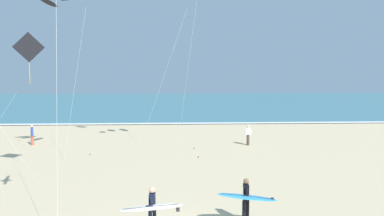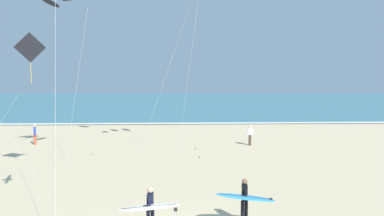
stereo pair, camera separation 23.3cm
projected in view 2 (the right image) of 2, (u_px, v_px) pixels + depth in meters
name	position (u px, v px, depth m)	size (l,w,h in m)	color
ocean_water	(180.00, 102.00, 69.61)	(160.00, 60.00, 0.08)	teal
shoreline_foam	(181.00, 123.00, 40.06)	(160.00, 1.04, 0.01)	white
surfer_lead	(150.00, 207.00, 12.33)	(2.16, 0.94, 1.71)	black
surfer_trailing	(245.00, 198.00, 13.29)	(2.20, 1.01, 1.71)	black
kite_diamond_charcoal_high	(29.00, 50.00, 18.49)	(3.25, 0.96, 7.67)	black
bystander_white_top	(250.00, 135.00, 28.15)	(0.50, 0.22, 1.59)	#4C3D2D
bystander_blue_top	(35.00, 135.00, 28.38)	(0.30, 0.46, 1.59)	#D8593F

